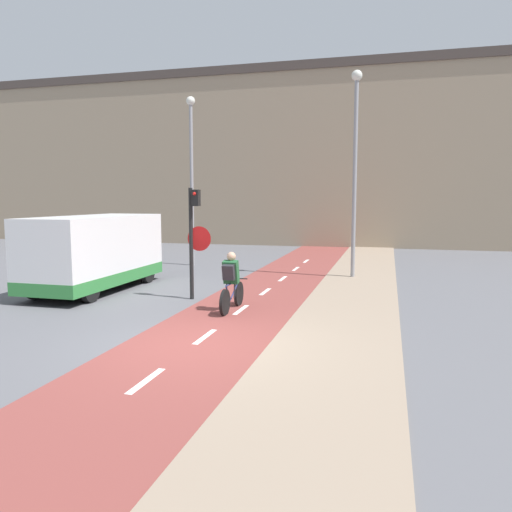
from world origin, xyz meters
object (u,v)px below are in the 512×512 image
at_px(street_lamp_far, 191,164).
at_px(cyclist_near, 231,283).
at_px(street_lamp_sidewalk, 355,154).
at_px(van, 95,254).
at_px(traffic_light_pole, 194,231).

xyz_separation_m(street_lamp_far, cyclist_near, (4.17, -7.78, -3.47)).
height_order(street_lamp_sidewalk, van, street_lamp_sidewalk).
relative_size(street_lamp_far, street_lamp_sidewalk, 0.97).
relative_size(traffic_light_pole, cyclist_near, 1.72).
relative_size(traffic_light_pole, street_lamp_sidewalk, 0.43).
relative_size(traffic_light_pole, van, 0.60).
bearing_deg(street_lamp_far, street_lamp_sidewalk, -14.70).
distance_m(street_lamp_far, cyclist_near, 9.48).
bearing_deg(street_lamp_sidewalk, street_lamp_far, 165.30).
distance_m(traffic_light_pole, street_lamp_far, 7.51).
bearing_deg(van, cyclist_near, -19.16).
height_order(street_lamp_far, street_lamp_sidewalk, street_lamp_sidewalk).
xyz_separation_m(traffic_light_pole, street_lamp_sidewalk, (3.94, 4.86, 2.38)).
xyz_separation_m(street_lamp_far, street_lamp_sidewalk, (6.68, -1.75, 0.09)).
height_order(traffic_light_pole, cyclist_near, traffic_light_pole).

